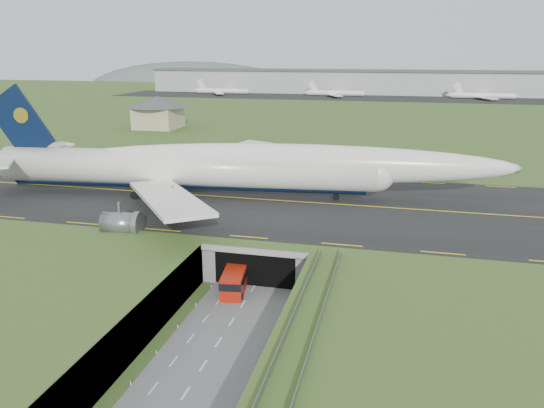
# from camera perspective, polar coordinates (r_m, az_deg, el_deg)

# --- Properties ---
(ground) EXTENTS (900.00, 900.00, 0.00)m
(ground) POSITION_cam_1_polar(r_m,az_deg,el_deg) (71.30, -3.61, -11.55)
(ground) COLOR #486327
(ground) RESTS_ON ground
(airfield_deck) EXTENTS (800.00, 800.00, 6.00)m
(airfield_deck) POSITION_cam_1_polar(r_m,az_deg,el_deg) (69.96, -3.65, -9.37)
(airfield_deck) COLOR gray
(airfield_deck) RESTS_ON ground
(trench_road) EXTENTS (12.00, 75.00, 0.20)m
(trench_road) POSITION_cam_1_polar(r_m,az_deg,el_deg) (65.04, -5.62, -14.42)
(trench_road) COLOR slate
(trench_road) RESTS_ON ground
(taxiway) EXTENTS (800.00, 44.00, 0.18)m
(taxiway) POSITION_cam_1_polar(r_m,az_deg,el_deg) (98.90, 1.97, 0.27)
(taxiway) COLOR black
(taxiway) RESTS_ON airfield_deck
(tunnel_portal) EXTENTS (17.00, 22.30, 6.00)m
(tunnel_portal) POSITION_cam_1_polar(r_m,az_deg,el_deg) (84.66, -0.31, -4.45)
(tunnel_portal) COLOR gray
(tunnel_portal) RESTS_ON ground
(guideway) EXTENTS (3.00, 53.00, 7.05)m
(guideway) POSITION_cam_1_polar(r_m,az_deg,el_deg) (50.24, 2.13, -17.40)
(guideway) COLOR #A8A8A3
(guideway) RESTS_ON ground
(jumbo_jet) EXTENTS (104.97, 65.26, 21.72)m
(jumbo_jet) POSITION_cam_1_polar(r_m,az_deg,el_deg) (101.13, -5.26, 3.94)
(jumbo_jet) COLOR white
(jumbo_jet) RESTS_ON ground
(shuttle_tram) EXTENTS (4.17, 8.41, 3.27)m
(shuttle_tram) POSITION_cam_1_polar(r_m,az_deg,el_deg) (76.16, -4.03, -8.17)
(shuttle_tram) COLOR #AE1B0B
(shuttle_tram) RESTS_ON ground
(service_building) EXTENTS (21.44, 21.44, 11.64)m
(service_building) POSITION_cam_1_polar(r_m,az_deg,el_deg) (198.85, -12.17, 9.92)
(service_building) COLOR tan
(service_building) RESTS_ON ground
(cargo_terminal) EXTENTS (320.00, 67.00, 15.60)m
(cargo_terminal) POSITION_cam_1_polar(r_m,az_deg,el_deg) (360.65, 10.84, 12.78)
(cargo_terminal) COLOR #B2B2B2
(cargo_terminal) RESTS_ON ground
(distant_hills) EXTENTS (700.00, 91.00, 60.00)m
(distant_hills) POSITION_cam_1_polar(r_m,az_deg,el_deg) (493.69, 19.24, 10.91)
(distant_hills) COLOR #536361
(distant_hills) RESTS_ON ground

